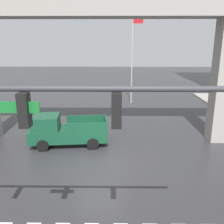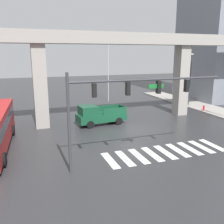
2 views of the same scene
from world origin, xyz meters
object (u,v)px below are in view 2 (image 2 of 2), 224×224
at_px(pickup_truck, 99,115).
at_px(flagpole, 109,65).
at_px(fire_hydrant, 204,108).
at_px(traffic_signal_mast, 126,95).
at_px(street_lamp_mid_block, 190,73).

bearing_deg(pickup_truck, flagpole, 66.14).
bearing_deg(fire_hydrant, pickup_truck, -175.67).
height_order(fire_hydrant, flagpole, flagpole).
distance_m(traffic_signal_mast, street_lamp_mid_block, 21.45).
height_order(street_lamp_mid_block, flagpole, flagpole).
height_order(traffic_signal_mast, fire_hydrant, traffic_signal_mast).
bearing_deg(flagpole, street_lamp_mid_block, -37.90).
bearing_deg(street_lamp_mid_block, pickup_truck, -161.93).
xyz_separation_m(pickup_truck, flagpole, (5.34, 12.06, 4.53)).
distance_m(pickup_truck, street_lamp_mid_block, 15.85).
bearing_deg(fire_hydrant, flagpole, 129.15).
relative_size(traffic_signal_mast, flagpole, 1.15).
bearing_deg(street_lamp_mid_block, traffic_signal_mast, -137.42).
bearing_deg(flagpole, pickup_truck, -113.86).
xyz_separation_m(pickup_truck, traffic_signal_mast, (-1.12, -9.73, 3.68)).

